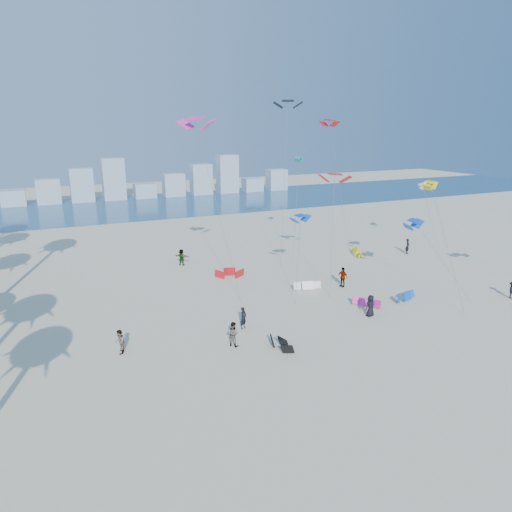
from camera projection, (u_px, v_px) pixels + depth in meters
name	position (u px, v px, depth m)	size (l,w,h in m)	color
ground	(331.00, 420.00, 24.71)	(220.00, 220.00, 0.00)	beige
ocean	(116.00, 208.00, 87.75)	(220.00, 220.00, 0.00)	navy
kitesurfer_near	(243.00, 318.00, 35.57)	(0.62, 0.41, 1.69)	black
kitesurfer_mid	(233.00, 334.00, 32.77)	(0.86, 0.67, 1.77)	gray
kitesurfers_far	(303.00, 280.00, 44.24)	(36.13, 23.54, 1.91)	black
grounded_kites	(318.00, 284.00, 44.57)	(20.42, 20.55, 0.94)	black
flying_kites	(335.00, 158.00, 45.93)	(32.57, 28.72, 17.96)	blue
distant_skyline	(101.00, 185.00, 95.21)	(85.00, 3.00, 8.40)	#9EADBF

